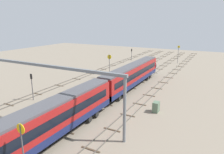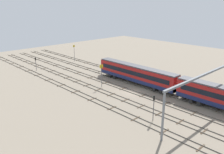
# 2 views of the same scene
# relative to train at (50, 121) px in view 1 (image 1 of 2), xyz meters

# --- Properties ---
(ground_plane) EXTENTS (141.38, 141.38, 0.00)m
(ground_plane) POSITION_rel_train_xyz_m (20.89, 4.90, -2.66)
(ground_plane) COLOR gray
(track_near_foreground) EXTENTS (125.38, 2.40, 0.16)m
(track_near_foreground) POSITION_rel_train_xyz_m (20.89, -4.90, -2.59)
(track_near_foreground) COLOR #59544C
(track_near_foreground) RESTS_ON ground
(track_with_train) EXTENTS (125.38, 2.40, 0.16)m
(track_with_train) POSITION_rel_train_xyz_m (20.89, -0.00, -2.59)
(track_with_train) COLOR #59544C
(track_with_train) RESTS_ON ground
(track_middle) EXTENTS (125.38, 2.40, 0.16)m
(track_middle) POSITION_rel_train_xyz_m (20.89, 4.90, -2.59)
(track_middle) COLOR #59544C
(track_middle) RESTS_ON ground
(track_second_far) EXTENTS (125.38, 2.40, 0.16)m
(track_second_far) POSITION_rel_train_xyz_m (20.89, 9.80, -2.59)
(track_second_far) COLOR #59544C
(track_second_far) RESTS_ON ground
(track_far_background) EXTENTS (125.38, 2.40, 0.16)m
(track_far_background) POSITION_rel_train_xyz_m (20.89, 14.69, -2.59)
(track_far_background) COLOR #59544C
(track_far_background) RESTS_ON ground
(train) EXTENTS (75.20, 3.24, 4.80)m
(train) POSITION_rel_train_xyz_m (0.00, 0.00, 0.00)
(train) COLOR maroon
(train) RESTS_ON ground
(overhead_gantry) EXTENTS (0.40, 25.19, 8.21)m
(overhead_gantry) POSITION_rel_train_xyz_m (4.08, 4.82, 3.87)
(overhead_gantry) COLOR slate
(overhead_gantry) RESTS_ON ground
(speed_sign_near_foreground) EXTENTS (0.14, 0.91, 5.88)m
(speed_sign_near_foreground) POSITION_rel_train_xyz_m (-6.19, -2.96, 1.09)
(speed_sign_near_foreground) COLOR #4C4C51
(speed_sign_near_foreground) RESTS_ON ground
(speed_sign_mid_trackside) EXTENTS (0.14, 0.82, 5.94)m
(speed_sign_mid_trackside) POSITION_rel_train_xyz_m (56.02, -3.05, 1.03)
(speed_sign_mid_trackside) COLOR #4C4C51
(speed_sign_mid_trackside) RESTS_ON ground
(speed_sign_far_trackside) EXTENTS (0.14, 1.09, 5.90)m
(speed_sign_far_trackside) POSITION_rel_train_xyz_m (28.55, 7.93, 1.28)
(speed_sign_far_trackside) COLOR #4C4C51
(speed_sign_far_trackside) RESTS_ON ground
(signal_light_trackside_approach) EXTENTS (0.31, 0.32, 4.82)m
(signal_light_trackside_approach) POSITION_rel_train_xyz_m (8.92, 12.86, 0.48)
(signal_light_trackside_approach) COLOR #4C4C51
(signal_light_trackside_approach) RESTS_ON ground
(signal_light_trackside_departure) EXTENTS (0.31, 0.32, 4.16)m
(signal_light_trackside_departure) POSITION_rel_train_xyz_m (53.94, 12.80, 0.09)
(signal_light_trackside_departure) COLOR #4C4C51
(signal_light_trackside_departure) RESTS_ON ground
(relay_cabinet) EXTENTS (1.30, 0.88, 1.64)m
(relay_cabinet) POSITION_rel_train_xyz_m (14.17, -8.26, -1.84)
(relay_cabinet) COLOR #597259
(relay_cabinet) RESTS_ON ground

